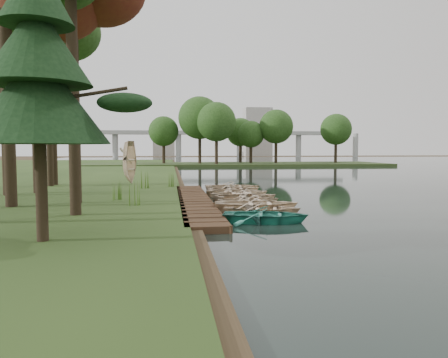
{
  "coord_description": "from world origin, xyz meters",
  "views": [
    {
      "loc": [
        -2.85,
        -22.17,
        2.88
      ],
      "look_at": [
        -0.11,
        -0.13,
        1.32
      ],
      "focal_mm": 35.0,
      "sensor_mm": 36.0,
      "label": 1
    }
  ],
  "objects": [
    {
      "name": "rowboat_0",
      "position": [
        0.78,
        -5.95,
        0.39
      ],
      "size": [
        3.73,
        3.05,
        0.68
      ],
      "primitive_type": "imported",
      "rotation": [
        0.0,
        0.0,
        1.32
      ],
      "color": "#308773",
      "rests_on": "water"
    },
    {
      "name": "building_b",
      "position": [
        -5.0,
        145.0,
        6.0
      ],
      "size": [
        8.0,
        8.0,
        12.0
      ],
      "primitive_type": "cube",
      "color": "#A5A5A0",
      "rests_on": "ground"
    },
    {
      "name": "boardwalk",
      "position": [
        -1.6,
        0.0,
        0.15
      ],
      "size": [
        1.6,
        16.0,
        0.3
      ],
      "primitive_type": "cube",
      "color": "#3C2717",
      "rests_on": "ground"
    },
    {
      "name": "reeds_0",
      "position": [
        -4.48,
        -2.01,
        0.79
      ],
      "size": [
        0.6,
        0.6,
        0.98
      ],
      "primitive_type": "cone",
      "color": "#3F661E",
      "rests_on": "bank"
    },
    {
      "name": "reeds_1",
      "position": [
        -5.41,
        0.09,
        0.8
      ],
      "size": [
        0.6,
        0.6,
        1.01
      ],
      "primitive_type": "cone",
      "color": "#3F661E",
      "rests_on": "bank"
    },
    {
      "name": "rowboat_3",
      "position": [
        1.07,
        -1.02,
        0.38
      ],
      "size": [
        3.49,
        2.76,
        0.65
      ],
      "primitive_type": "imported",
      "rotation": [
        0.0,
        0.0,
        1.75
      ],
      "color": "beige",
      "rests_on": "water"
    },
    {
      "name": "reeds_2",
      "position": [
        -4.46,
        6.58,
        0.87
      ],
      "size": [
        0.6,
        0.6,
        1.14
      ],
      "primitive_type": "cone",
      "color": "#3F661E",
      "rests_on": "bank"
    },
    {
      "name": "peninsula",
      "position": [
        8.0,
        50.0,
        0.23
      ],
      "size": [
        50.0,
        14.0,
        0.45
      ],
      "primitive_type": "cube",
      "color": "#2F411D",
      "rests_on": "ground"
    },
    {
      "name": "ground",
      "position": [
        0.0,
        0.0,
        0.0
      ],
      "size": [
        300.0,
        300.0,
        0.0
      ],
      "primitive_type": "plane",
      "color": "#3D2F1D"
    },
    {
      "name": "tree_5",
      "position": [
        -11.02,
        10.05,
        12.82
      ],
      "size": [
        5.34,
        5.34,
        14.93
      ],
      "color": "black",
      "rests_on": "bank"
    },
    {
      "name": "rowboat_4",
      "position": [
        1.22,
        0.51,
        0.4
      ],
      "size": [
        3.73,
        2.96,
        0.7
      ],
      "primitive_type": "imported",
      "rotation": [
        0.0,
        0.0,
        1.75
      ],
      "color": "beige",
      "rests_on": "water"
    },
    {
      "name": "bridge",
      "position": [
        12.31,
        120.0,
        7.08
      ],
      "size": [
        95.9,
        4.0,
        8.6
      ],
      "color": "#A5A5A0",
      "rests_on": "ground"
    },
    {
      "name": "pine_tree",
      "position": [
        -6.39,
        -9.59,
        5.05
      ],
      "size": [
        3.8,
        3.8,
        7.8
      ],
      "color": "black",
      "rests_on": "bank"
    },
    {
      "name": "tree_3",
      "position": [
        -11.78,
        3.12,
        10.54
      ],
      "size": [
        5.44,
        5.44,
        12.63
      ],
      "color": "black",
      "rests_on": "bank"
    },
    {
      "name": "rowboat_8",
      "position": [
        1.25,
        6.3,
        0.42
      ],
      "size": [
        3.65,
        2.65,
        0.74
      ],
      "primitive_type": "imported",
      "rotation": [
        0.0,
        0.0,
        1.55
      ],
      "color": "beige",
      "rests_on": "water"
    },
    {
      "name": "rowboat_2",
      "position": [
        1.0,
        -3.01,
        0.44
      ],
      "size": [
        4.08,
        3.12,
        0.79
      ],
      "primitive_type": "imported",
      "rotation": [
        0.0,
        0.0,
        1.46
      ],
      "color": "beige",
      "rests_on": "water"
    },
    {
      "name": "reeds_3",
      "position": [
        -2.75,
        7.55,
        0.87
      ],
      "size": [
        0.6,
        0.6,
        1.14
      ],
      "primitive_type": "cone",
      "color": "#3F661E",
      "rests_on": "bank"
    },
    {
      "name": "stored_rowboat",
      "position": [
        -5.69,
        10.03,
        0.62
      ],
      "size": [
        3.77,
        3.32,
        0.65
      ],
      "primitive_type": "imported",
      "rotation": [
        3.14,
        0.0,
        1.15
      ],
      "color": "beige",
      "rests_on": "bank"
    },
    {
      "name": "building_a",
      "position": [
        30.0,
        140.0,
        9.0
      ],
      "size": [
        10.0,
        8.0,
        18.0
      ],
      "primitive_type": "cube",
      "color": "#A5A5A0",
      "rests_on": "ground"
    },
    {
      "name": "rowboat_7",
      "position": [
        1.14,
        4.94,
        0.4
      ],
      "size": [
        3.57,
        2.68,
        0.7
      ],
      "primitive_type": "imported",
      "rotation": [
        0.0,
        0.0,
        1.65
      ],
      "color": "beige",
      "rests_on": "water"
    },
    {
      "name": "rowboat_1",
      "position": [
        1.01,
        -4.17,
        0.39
      ],
      "size": [
        3.77,
        3.14,
        0.67
      ],
      "primitive_type": "imported",
      "rotation": [
        0.0,
        0.0,
        1.29
      ],
      "color": "beige",
      "rests_on": "water"
    },
    {
      "name": "tree_2",
      "position": [
        -7.23,
        -0.85,
        9.69
      ],
      "size": [
        4.57,
        4.57,
        11.43
      ],
      "color": "black",
      "rests_on": "bank"
    },
    {
      "name": "tree_6",
      "position": [
        -11.0,
        9.06,
        9.88
      ],
      "size": [
        5.07,
        5.07,
        11.82
      ],
      "color": "black",
      "rests_on": "bank"
    },
    {
      "name": "rowboat_6",
      "position": [
        0.93,
        3.43,
        0.39
      ],
      "size": [
        3.58,
        2.78,
        0.68
      ],
      "primitive_type": "imported",
      "rotation": [
        0.0,
        0.0,
        1.43
      ],
      "color": "beige",
      "rests_on": "water"
    },
    {
      "name": "rowboat_5",
      "position": [
        1.16,
        1.87,
        0.42
      ],
      "size": [
        4.23,
        3.69,
        0.73
      ],
      "primitive_type": "imported",
      "rotation": [
        0.0,
        0.0,
        1.97
      ],
      "color": "beige",
      "rests_on": "water"
    },
    {
      "name": "far_trees",
      "position": [
        4.67,
        50.0,
        6.43
      ],
      "size": [
        45.6,
        5.6,
        8.8
      ],
      "color": "black",
      "rests_on": "peninsula"
    }
  ]
}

